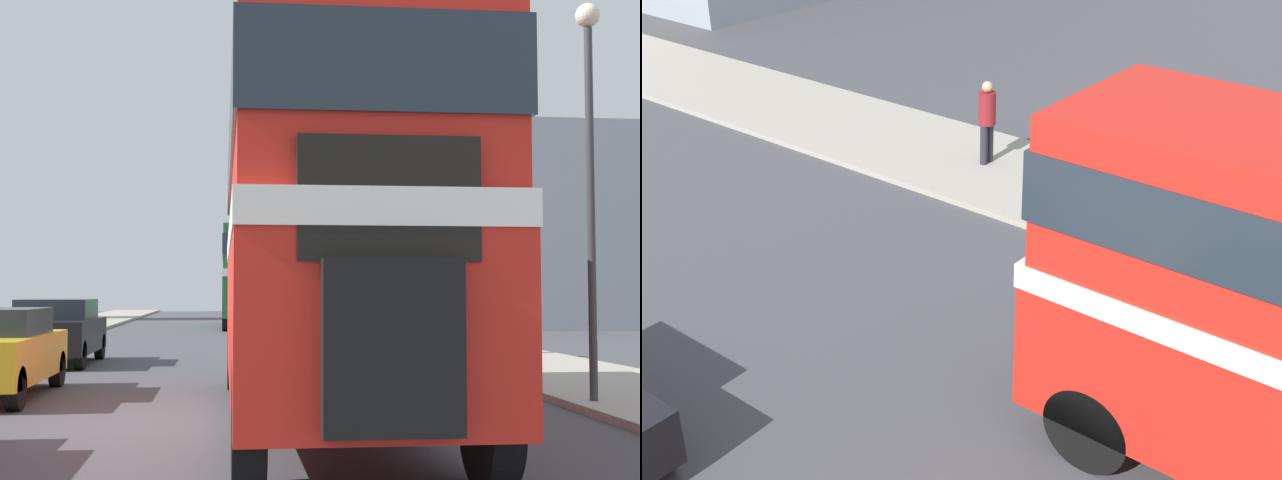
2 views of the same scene
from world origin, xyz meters
TOP-DOWN VIEW (x-y plane):
  - pedestrian_walking at (6.88, 10.42)m, footprint 0.36×0.36m

SIDE VIEW (x-z plane):
  - pedestrian_walking at x=6.88m, z-range 0.24..2.03m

